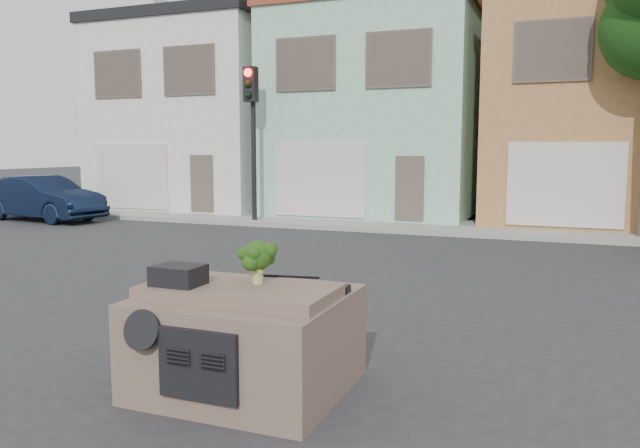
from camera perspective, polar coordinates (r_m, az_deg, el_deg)
The scene contains 11 objects.
ground_plane at distance 9.37m, azimuth 2.20°, elevation -8.42°, with size 120.00×120.00×0.00m, color #303033.
sidewalk at distance 19.41m, azimuth 12.57°, elevation -0.35°, with size 40.00×3.00×0.15m, color gray.
townhouse_white at distance 26.98m, azimuth -9.80°, elevation 9.59°, with size 7.20×8.20×7.55m, color silver.
townhouse_mint at distance 23.96m, azimuth 5.94°, elevation 10.00°, with size 7.20×8.20×7.55m, color #9AD2B0.
townhouse_tan at distance 23.08m, azimuth 24.43°, elevation 9.54°, with size 7.20×8.20×7.55m, color #AE7946.
navy_sedan at distance 23.56m, azimuth -23.89°, elevation 0.29°, with size 1.63×4.67×1.54m, color #0E1932.
traffic_signal at distance 20.37m, azimuth -6.21°, elevation 7.09°, with size 0.40×0.40×5.10m, color black.
car_dashboard at distance 6.57m, azimuth -6.65°, elevation -10.11°, with size 2.00×1.80×1.12m, color brown.
instrument_hump at distance 6.41m, azimuth -12.81°, elevation -4.58°, with size 0.48×0.38×0.20m, color black.
wiper_arm at distance 6.64m, azimuth -3.03°, elevation -4.81°, with size 0.70×0.03×0.02m, color black.
broccoli at distance 6.32m, azimuth -5.74°, elevation -3.45°, with size 0.37×0.37×0.45m, color #1C3A0F.
Camera 1 is at (3.00, -8.52, 2.48)m, focal length 35.00 mm.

